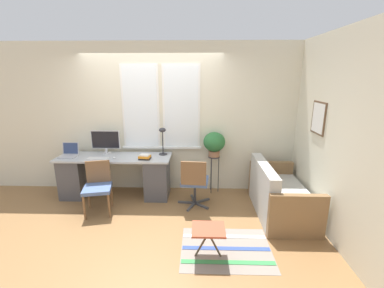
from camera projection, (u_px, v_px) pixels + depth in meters
name	position (u px, v px, depth m)	size (l,w,h in m)	color
ground_plane	(149.00, 204.00, 4.39)	(14.00, 14.00, 0.00)	olive
wall_back_with_window	(154.00, 119.00, 4.70)	(9.00, 0.12, 2.70)	beige
wall_right_with_picture	(314.00, 127.00, 3.97)	(0.08, 9.00, 2.70)	beige
desk	(116.00, 175.00, 4.60)	(1.98, 0.61, 0.75)	#B2B7BC
laptop	(69.00, 154.00, 4.50)	(0.29, 0.25, 0.23)	#B7B7BC
monitor	(106.00, 141.00, 4.63)	(0.51, 0.16, 0.42)	silver
keyboard	(98.00, 159.00, 4.36)	(0.35, 0.15, 0.02)	silver
mouse	(114.00, 158.00, 4.37)	(0.04, 0.07, 0.04)	silver
desk_lamp	(163.00, 135.00, 4.53)	(0.15, 0.15, 0.49)	#2D2D33
book_stack	(145.00, 157.00, 4.35)	(0.20, 0.17, 0.08)	black
desk_chair_wooden	(98.00, 185.00, 4.05)	(0.49, 0.50, 0.80)	brown
office_chair_swivel	(195.00, 181.00, 4.22)	(0.55, 0.57, 0.83)	#47474C
couch_loveseat	(279.00, 196.00, 4.04)	(0.76, 1.41, 0.81)	beige
plant_stand	(214.00, 162.00, 4.71)	(0.21, 0.21, 0.70)	#333338
potted_plant	(214.00, 143.00, 4.61)	(0.39, 0.39, 0.45)	#9E6B4C
floor_rug_striped	(226.00, 249.00, 3.25)	(1.13, 0.88, 0.01)	gray
folding_stool	(208.00, 231.00, 3.02)	(0.39, 0.33, 0.39)	#B24C33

